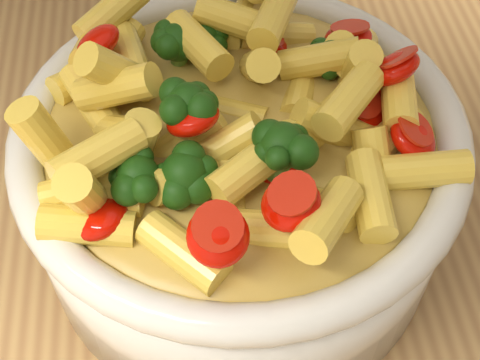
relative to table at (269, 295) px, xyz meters
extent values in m
cube|color=#A67C47|center=(0.00, 0.00, 0.08)|extent=(1.20, 0.80, 0.04)
cylinder|color=silver|center=(-0.02, 0.00, 0.16)|extent=(0.27, 0.27, 0.11)
ellipsoid|color=silver|center=(-0.02, 0.00, 0.12)|extent=(0.25, 0.25, 0.04)
torus|color=silver|center=(-0.02, 0.00, 0.21)|extent=(0.28, 0.28, 0.02)
ellipsoid|color=gold|center=(-0.02, 0.00, 0.21)|extent=(0.24, 0.24, 0.03)
camera|label=1|loc=(-0.05, -0.27, 0.50)|focal=50.00mm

